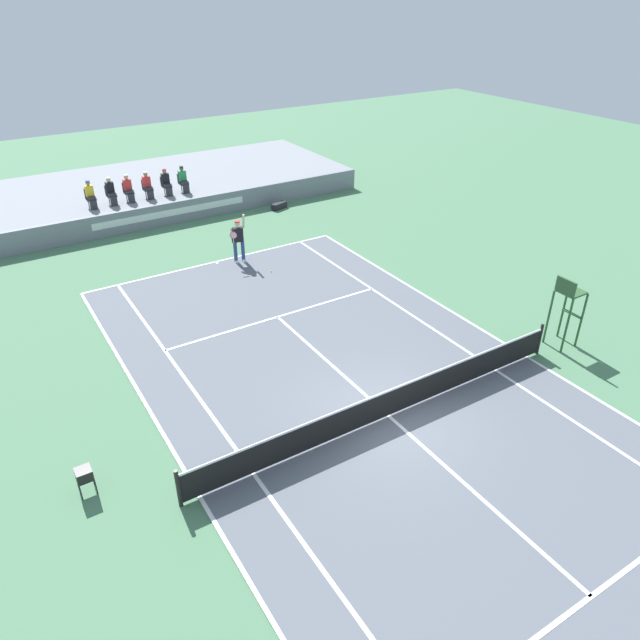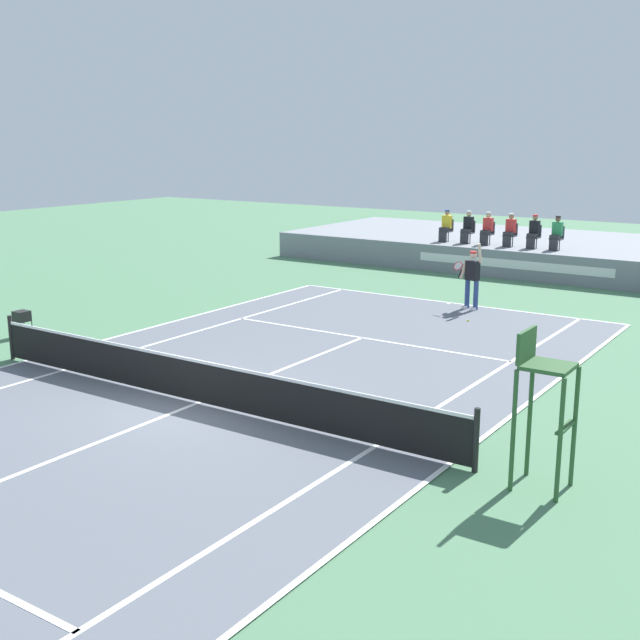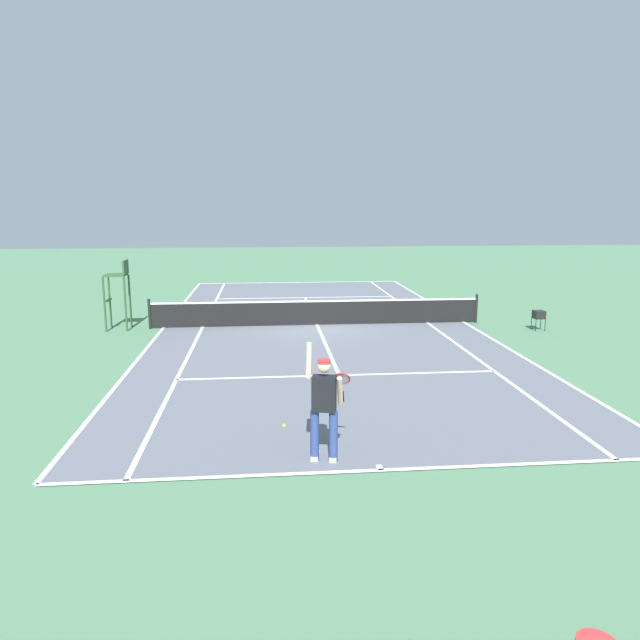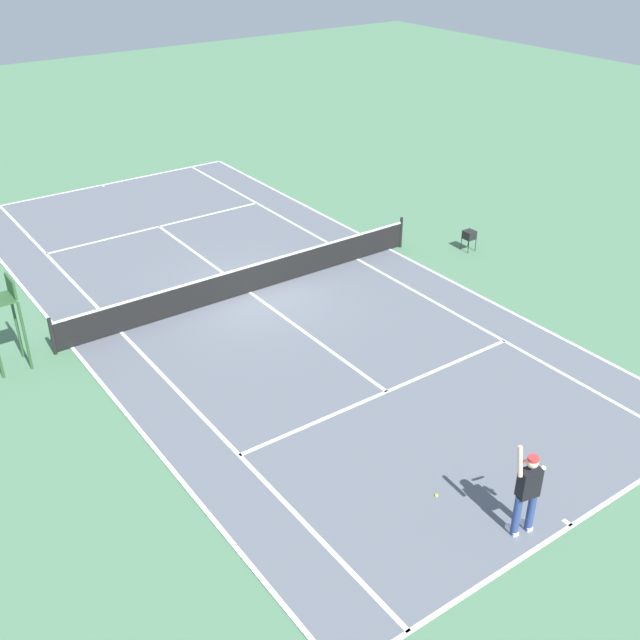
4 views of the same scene
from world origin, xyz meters
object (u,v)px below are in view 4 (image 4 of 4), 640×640
(tennis_player, at_px, (527,491))
(tennis_ball, at_px, (436,495))
(umpire_chair, at_px, (4,313))
(ball_hopper, at_px, (469,235))

(tennis_player, bearing_deg, tennis_ball, -68.53)
(tennis_player, relative_size, umpire_chair, 0.85)
(ball_hopper, bearing_deg, umpire_chair, -6.00)
(umpire_chair, bearing_deg, tennis_player, 117.96)
(tennis_ball, xyz_separation_m, umpire_chair, (5.42, -9.78, 1.52))
(tennis_ball, height_order, ball_hopper, ball_hopper)
(tennis_player, relative_size, tennis_ball, 30.63)
(tennis_player, bearing_deg, umpire_chair, -62.04)
(umpire_chair, bearing_deg, tennis_ball, 118.97)
(tennis_ball, height_order, umpire_chair, umpire_chair)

